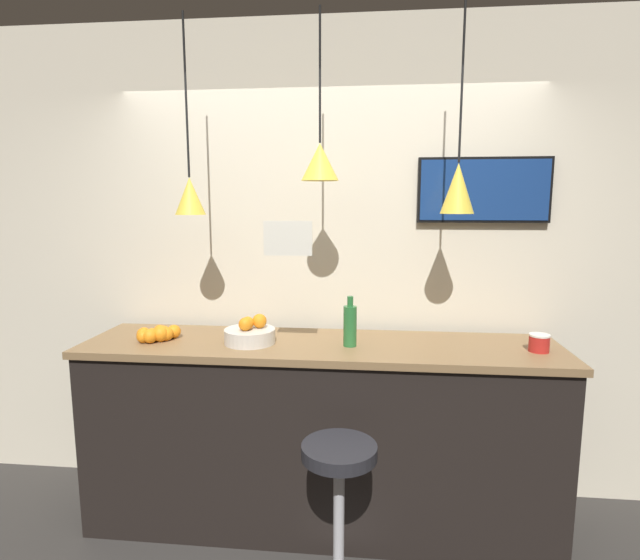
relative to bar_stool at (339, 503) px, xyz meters
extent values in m
cube|color=beige|center=(-0.15, 1.02, 0.96)|extent=(8.00, 0.06, 2.90)
cube|color=black|center=(-0.15, 0.59, 0.02)|extent=(2.57, 0.59, 1.02)
cube|color=olive|center=(-0.15, 0.59, 0.55)|extent=(2.61, 0.63, 0.04)
cylinder|color=#B7B7BC|center=(0.00, 0.00, -0.13)|extent=(0.05, 0.05, 0.69)
cylinder|color=#232328|center=(0.00, 0.00, 0.25)|extent=(0.34, 0.34, 0.06)
cylinder|color=beige|center=(-0.53, 0.55, 0.61)|extent=(0.28, 0.28, 0.08)
sphere|color=orange|center=(-0.55, 0.51, 0.68)|extent=(0.07, 0.07, 0.07)
sphere|color=orange|center=(-0.54, 0.55, 0.68)|extent=(0.07, 0.07, 0.07)
sphere|color=orange|center=(-0.48, 0.58, 0.69)|extent=(0.08, 0.08, 0.08)
sphere|color=orange|center=(-1.03, 0.55, 0.61)|extent=(0.08, 0.08, 0.08)
sphere|color=orange|center=(-1.01, 0.54, 0.61)|extent=(0.07, 0.07, 0.07)
sphere|color=orange|center=(-1.08, 0.63, 0.60)|extent=(0.07, 0.07, 0.07)
sphere|color=orange|center=(-1.01, 0.55, 0.61)|extent=(0.07, 0.07, 0.07)
sphere|color=orange|center=(-1.03, 0.52, 0.61)|extent=(0.09, 0.09, 0.09)
sphere|color=orange|center=(-1.09, 0.55, 0.60)|extent=(0.07, 0.07, 0.07)
sphere|color=orange|center=(-0.98, 0.60, 0.61)|extent=(0.08, 0.08, 0.08)
sphere|color=orange|center=(-1.07, 0.49, 0.61)|extent=(0.08, 0.08, 0.08)
sphere|color=orange|center=(-1.12, 0.52, 0.61)|extent=(0.08, 0.08, 0.08)
sphere|color=orange|center=(-1.11, 0.49, 0.61)|extent=(0.07, 0.07, 0.07)
cylinder|color=#286B33|center=(0.02, 0.55, 0.68)|extent=(0.07, 0.07, 0.22)
cylinder|color=#286B33|center=(0.02, 0.55, 0.81)|extent=(0.03, 0.03, 0.05)
cylinder|color=red|center=(1.00, 0.55, 0.61)|extent=(0.10, 0.10, 0.08)
cylinder|color=white|center=(1.00, 0.55, 0.66)|extent=(0.10, 0.10, 0.01)
cylinder|color=black|center=(-0.85, 0.59, 1.89)|extent=(0.01, 0.01, 0.84)
cone|color=yellow|center=(-0.85, 0.59, 1.37)|extent=(0.16, 0.16, 0.20)
sphere|color=#F9EFCC|center=(-0.85, 0.59, 1.29)|extent=(0.04, 0.04, 0.04)
cylinder|color=black|center=(-0.15, 0.59, 1.97)|extent=(0.01, 0.01, 0.67)
cone|color=yellow|center=(-0.15, 0.59, 1.54)|extent=(0.20, 0.20, 0.19)
sphere|color=#F9EFCC|center=(-0.15, 0.59, 1.47)|extent=(0.04, 0.04, 0.04)
cylinder|color=black|center=(0.56, 0.59, 1.92)|extent=(0.01, 0.01, 0.77)
cone|color=yellow|center=(0.56, 0.59, 1.41)|extent=(0.17, 0.17, 0.26)
sphere|color=#F9EFCC|center=(0.56, 0.59, 1.30)|extent=(0.04, 0.04, 0.04)
cube|color=black|center=(0.77, 0.97, 1.41)|extent=(0.76, 0.04, 0.38)
cube|color=navy|center=(0.77, 0.95, 1.41)|extent=(0.73, 0.01, 0.35)
cube|color=silver|center=(-0.28, 0.36, 1.16)|extent=(0.24, 0.01, 0.17)
camera|label=1|loc=(0.13, -2.05, 1.33)|focal=28.00mm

